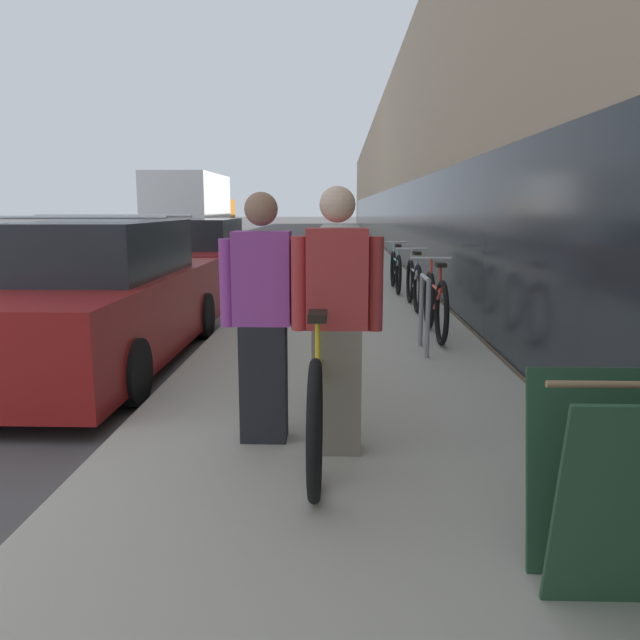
# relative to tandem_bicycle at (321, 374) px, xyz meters

# --- Properties ---
(sidewalk_slab) EXTENTS (3.29, 70.00, 0.14)m
(sidewalk_slab) POSITION_rel_tandem_bicycle_xyz_m (0.17, 19.75, -0.48)
(sidewalk_slab) COLOR #A39E8E
(sidewalk_slab) RESTS_ON ground
(storefront_facade) EXTENTS (10.01, 70.00, 6.31)m
(storefront_facade) POSITION_rel_tandem_bicycle_xyz_m (6.85, 27.75, 2.60)
(storefront_facade) COLOR tan
(storefront_facade) RESTS_ON ground
(tandem_bicycle) EXTENTS (0.52, 2.92, 0.98)m
(tandem_bicycle) POSITION_rel_tandem_bicycle_xyz_m (0.00, 0.00, 0.00)
(tandem_bicycle) COLOR black
(tandem_bicycle) RESTS_ON sidewalk_slab
(person_rider) EXTENTS (0.58, 0.23, 1.70)m
(person_rider) POSITION_rel_tandem_bicycle_xyz_m (0.11, -0.38, 0.44)
(person_rider) COLOR #756B5B
(person_rider) RESTS_ON sidewalk_slab
(person_bystander) EXTENTS (0.57, 0.22, 1.67)m
(person_bystander) POSITION_rel_tandem_bicycle_xyz_m (-0.38, -0.19, 0.43)
(person_bystander) COLOR black
(person_bystander) RESTS_ON sidewalk_slab
(bike_rack_hoop) EXTENTS (0.05, 0.60, 0.84)m
(bike_rack_hoop) POSITION_rel_tandem_bicycle_xyz_m (1.06, 2.50, 0.10)
(bike_rack_hoop) COLOR gray
(bike_rack_hoop) RESTS_ON sidewalk_slab
(cruiser_bike_nearest) EXTENTS (0.52, 1.75, 0.95)m
(cruiser_bike_nearest) POSITION_rel_tandem_bicycle_xyz_m (1.30, 3.34, -0.02)
(cruiser_bike_nearest) COLOR black
(cruiser_bike_nearest) RESTS_ON sidewalk_slab
(cruiser_bike_middle) EXTENTS (0.52, 1.73, 0.92)m
(cruiser_bike_middle) POSITION_rel_tandem_bicycle_xyz_m (1.30, 5.58, -0.03)
(cruiser_bike_middle) COLOR black
(cruiser_bike_middle) RESTS_ON sidewalk_slab
(cruiser_bike_farthest) EXTENTS (0.52, 1.87, 0.91)m
(cruiser_bike_farthest) POSITION_rel_tandem_bicycle_xyz_m (1.20, 7.67, -0.03)
(cruiser_bike_farthest) COLOR black
(cruiser_bike_farthest) RESTS_ON sidewalk_slab
(sandwich_board_sign) EXTENTS (0.56, 0.56, 0.90)m
(sandwich_board_sign) POSITION_rel_tandem_bicycle_xyz_m (1.23, -1.85, 0.04)
(sandwich_board_sign) COLOR #23472D
(sandwich_board_sign) RESTS_ON sidewalk_slab
(parked_sedan_curbside) EXTENTS (1.82, 4.77, 1.63)m
(parked_sedan_curbside) POSITION_rel_tandem_bicycle_xyz_m (-2.47, 2.34, 0.17)
(parked_sedan_curbside) COLOR maroon
(parked_sedan_curbside) RESTS_ON ground
(vintage_roadster_curbside) EXTENTS (1.78, 4.24, 1.49)m
(vintage_roadster_curbside) POSITION_rel_tandem_bicycle_xyz_m (-2.65, 7.73, 0.13)
(vintage_roadster_curbside) COLOR maroon
(vintage_roadster_curbside) RESTS_ON ground
(moving_truck) EXTENTS (2.55, 7.38, 3.04)m
(moving_truck) POSITION_rel_tandem_bicycle_xyz_m (-6.07, 22.07, 0.99)
(moving_truck) COLOR orange
(moving_truck) RESTS_ON ground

